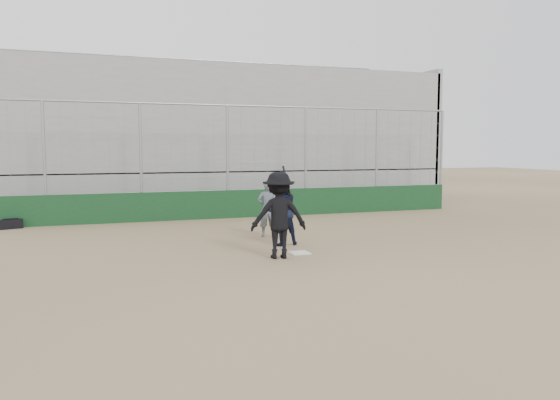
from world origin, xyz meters
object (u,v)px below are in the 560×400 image
object	(u,v)px
batter_at_plate	(279,215)
umpire	(268,211)
equipment_bag	(11,224)
catcher_crouched	(282,222)

from	to	relation	value
batter_at_plate	umpire	bearing A→B (deg)	76.69
batter_at_plate	umpire	xyz separation A→B (m)	(0.69, 2.92, -0.26)
umpire	equipment_bag	world-z (taller)	umpire
equipment_bag	catcher_crouched	bearing A→B (deg)	-38.51
batter_at_plate	umpire	distance (m)	3.01
batter_at_plate	equipment_bag	distance (m)	9.51
batter_at_plate	catcher_crouched	xyz separation A→B (m)	(0.60, 1.46, -0.39)
batter_at_plate	umpire	world-z (taller)	batter_at_plate
batter_at_plate	catcher_crouched	world-z (taller)	batter_at_plate
umpire	equipment_bag	distance (m)	8.18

